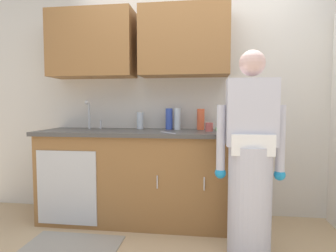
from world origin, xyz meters
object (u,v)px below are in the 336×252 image
object	(u,v)px
sink	(88,131)
bottle_cleaner_spray	(201,119)
bottle_dish_liquid	(140,121)
knife_on_counter	(168,132)
sponge	(221,129)
person_at_sink	(250,169)
cup_by_sink	(209,127)
bottle_water_short	(169,119)
bottle_water_tall	(177,119)

from	to	relation	value
sink	bottle_cleaner_spray	xyz separation A→B (m)	(1.18, 0.18, 0.12)
bottle_dish_liquid	knife_on_counter	bearing A→B (deg)	-48.58
sponge	sink	bearing A→B (deg)	-176.99
person_at_sink	cup_by_sink	distance (m)	0.71
bottle_water_short	knife_on_counter	xyz separation A→B (m)	(0.04, -0.40, -0.11)
person_at_sink	bottle_dish_liquid	world-z (taller)	person_at_sink
bottle_cleaner_spray	knife_on_counter	xyz separation A→B (m)	(-0.30, -0.40, -0.11)
bottle_cleaner_spray	bottle_dish_liquid	bearing A→B (deg)	178.80
cup_by_sink	knife_on_counter	size ratio (longest dim) A/B	0.36
sink	bottle_cleaner_spray	distance (m)	1.20
bottle_water_tall	knife_on_counter	size ratio (longest dim) A/B	0.95
sink	cup_by_sink	size ratio (longest dim) A/B	5.84
cup_by_sink	bottle_water_tall	bearing A→B (deg)	154.33
bottle_water_short	cup_by_sink	xyz separation A→B (m)	(0.43, -0.19, -0.07)
bottle_cleaner_spray	cup_by_sink	world-z (taller)	bottle_cleaner_spray
bottle_water_tall	cup_by_sink	distance (m)	0.38
person_at_sink	bottle_dish_liquid	xyz separation A→B (m)	(-1.06, 0.76, 0.34)
bottle_dish_liquid	sponge	bearing A→B (deg)	-8.10
bottle_dish_liquid	bottle_cleaner_spray	xyz separation A→B (m)	(0.66, -0.01, 0.02)
bottle_water_short	sponge	distance (m)	0.57
sponge	bottle_cleaner_spray	bearing A→B (deg)	152.26
bottle_cleaner_spray	cup_by_sink	xyz separation A→B (m)	(0.09, -0.18, -0.07)
sink	sponge	bearing A→B (deg)	3.01
person_at_sink	sink	bearing A→B (deg)	160.54
bottle_cleaner_spray	bottle_water_short	distance (m)	0.34
bottle_water_tall	sink	bearing A→B (deg)	-170.30
person_at_sink	bottle_water_tall	xyz separation A→B (m)	(-0.65, 0.72, 0.36)
bottle_dish_liquid	sink	bearing A→B (deg)	-159.30
bottle_dish_liquid	cup_by_sink	xyz separation A→B (m)	(0.75, -0.20, -0.05)
bottle_cleaner_spray	bottle_water_tall	size ratio (longest dim) A/B	0.97
person_at_sink	cup_by_sink	size ratio (longest dim) A/B	18.93
knife_on_counter	sink	bearing A→B (deg)	-142.46
bottle_cleaner_spray	bottle_water_short	size ratio (longest dim) A/B	0.98
sink	bottle_water_short	distance (m)	0.87
person_at_sink	knife_on_counter	bearing A→B (deg)	153.75
bottle_water_short	sponge	size ratio (longest dim) A/B	2.05
sink	knife_on_counter	bearing A→B (deg)	-13.61
bottle_water_short	knife_on_counter	size ratio (longest dim) A/B	0.94
sink	bottle_water_tall	distance (m)	0.96
person_at_sink	bottle_water_short	distance (m)	1.11
person_at_sink	bottle_water_tall	world-z (taller)	person_at_sink
knife_on_counter	bottle_cleaner_spray	bearing A→B (deg)	104.23
bottle_dish_liquid	bottle_water_tall	xyz separation A→B (m)	(0.41, -0.04, 0.02)
bottle_dish_liquid	knife_on_counter	size ratio (longest dim) A/B	0.76
bottle_dish_liquid	bottle_water_short	distance (m)	0.32
knife_on_counter	sponge	distance (m)	0.58
sink	bottle_water_short	world-z (taller)	sink
bottle_dish_liquid	knife_on_counter	distance (m)	0.55
bottle_cleaner_spray	knife_on_counter	bearing A→B (deg)	-126.92
knife_on_counter	bottle_water_short	bearing A→B (deg)	146.98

